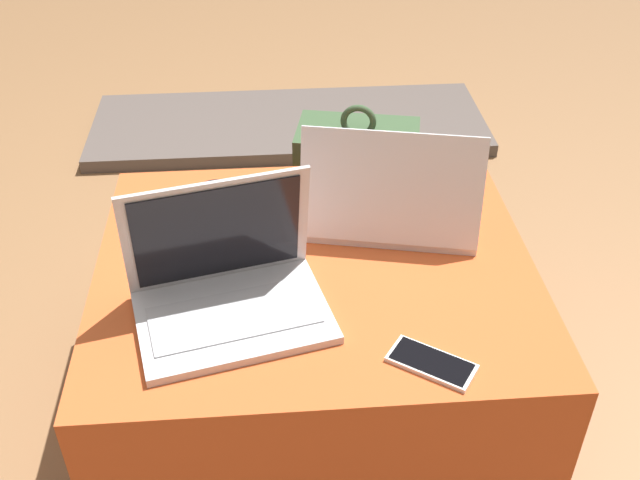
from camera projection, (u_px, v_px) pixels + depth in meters
name	position (u px, v px, depth m)	size (l,w,h in m)	color
ground_plane	(316.00, 406.00, 1.67)	(14.00, 14.00, 0.00)	olive
ottoman	(316.00, 339.00, 1.55)	(0.84, 0.73, 0.41)	maroon
laptop_near	(228.00, 287.00, 1.30)	(0.37, 0.30, 0.24)	silver
laptop_far	(390.00, 205.00, 1.50)	(0.39, 0.29, 0.23)	silver
cell_phone	(432.00, 363.00, 1.21)	(0.15, 0.13, 0.01)	white
backpack	(356.00, 201.00, 1.98)	(0.33, 0.28, 0.49)	#385133
coffee_mug	(219.00, 210.00, 1.49)	(0.11, 0.08, 0.10)	black
fireplace_hearth	(289.00, 125.00, 2.70)	(1.40, 0.50, 0.04)	#564C47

